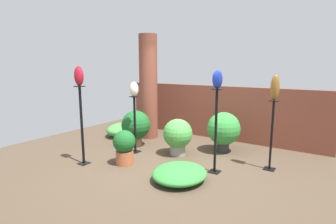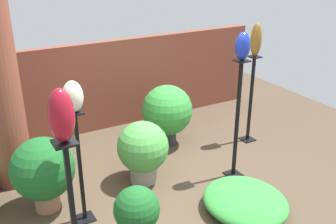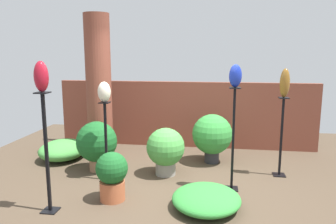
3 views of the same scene
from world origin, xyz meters
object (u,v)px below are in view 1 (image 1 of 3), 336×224
art_vase_cobalt (217,79)px  potted_plant_mid_left (224,129)px  pedestal_cobalt (216,134)px  pedestal_ruby (82,129)px  art_vase_ivory (134,89)px  art_vase_ruby (79,76)px  potted_plant_mid_right (124,146)px  pedestal_bronze (271,138)px  potted_plant_walkway_edge (136,126)px  art_vase_bronze (275,87)px  potted_plant_back_center (178,135)px  brick_pillar (148,87)px  pedestal_ivory (135,127)px

art_vase_cobalt → potted_plant_mid_left: bearing=104.8°
pedestal_cobalt → pedestal_ruby: pedestal_ruby is taller
pedestal_ruby → art_vase_ivory: (0.39, 1.14, 0.72)m
art_vase_ruby → pedestal_cobalt: bearing=24.0°
pedestal_cobalt → potted_plant_mid_right: 1.82m
art_vase_cobalt → art_vase_ruby: 2.61m
pedestal_bronze → potted_plant_walkway_edge: pedestal_bronze is taller
art_vase_bronze → potted_plant_walkway_edge: bearing=-175.9°
art_vase_cobalt → potted_plant_walkway_edge: size_ratio=0.38×
pedestal_cobalt → potted_plant_back_center: 1.21m
art_vase_cobalt → pedestal_bronze: bearing=40.3°
brick_pillar → potted_plant_mid_left: (2.21, -0.08, -0.86)m
pedestal_ruby → art_vase_cobalt: (2.38, 1.06, 0.99)m
pedestal_cobalt → art_vase_ivory: (-2.00, 0.08, 0.72)m
brick_pillar → pedestal_ivory: brick_pillar is taller
art_vase_ivory → art_vase_bronze: art_vase_bronze is taller
pedestal_cobalt → art_vase_ivory: art_vase_ivory is taller
pedestal_ivory → potted_plant_mid_right: 0.80m
pedestal_ruby → art_vase_ruby: art_vase_ruby is taller
pedestal_ivory → art_vase_bronze: (2.82, 0.62, 0.98)m
brick_pillar → pedestal_cobalt: bearing=-27.0°
potted_plant_mid_left → art_vase_ivory: bearing=-145.9°
pedestal_cobalt → brick_pillar: bearing=153.0°
pedestal_bronze → art_vase_bronze: (0.00, 0.00, 0.95)m
pedestal_ruby → potted_plant_mid_left: pedestal_ruby is taller
pedestal_ivory → pedestal_bronze: (2.82, 0.62, 0.02)m
potted_plant_walkway_edge → potted_plant_mid_left: bearing=20.4°
art_vase_ruby → potted_plant_mid_left: 3.31m
pedestal_cobalt → art_vase_cobalt: bearing=0.0°
brick_pillar → potted_plant_back_center: 1.91m
art_vase_ivory → potted_plant_walkway_edge: size_ratio=0.36×
potted_plant_mid_left → potted_plant_back_center: bearing=-135.6°
pedestal_cobalt → art_vase_ruby: 2.81m
art_vase_bronze → potted_plant_back_center: art_vase_bronze is taller
art_vase_ivory → potted_plant_back_center: (0.91, 0.38, -0.99)m
potted_plant_walkway_edge → art_vase_ivory: bearing=-52.1°
pedestal_ruby → potted_plant_mid_right: bearing=32.2°
pedestal_ruby → art_vase_ivory: 1.40m
art_vase_bronze → potted_plant_walkway_edge: 3.31m
potted_plant_mid_right → potted_plant_walkway_edge: size_ratio=0.79×
potted_plant_mid_right → potted_plant_walkway_edge: 1.27m
pedestal_cobalt → potted_plant_mid_right: pedestal_cobalt is taller
pedestal_ivory → potted_plant_mid_left: size_ratio=1.40×
pedestal_cobalt → pedestal_bronze: bearing=40.3°
potted_plant_mid_left → art_vase_bronze: bearing=-24.1°
brick_pillar → art_vase_ivory: (0.53, -1.21, 0.06)m
art_vase_ruby → potted_plant_mid_right: (0.71, 0.44, -1.38)m
potted_plant_mid_left → potted_plant_walkway_edge: bearing=-159.6°
pedestal_ruby → potted_plant_back_center: (1.30, 1.52, -0.28)m
pedestal_cobalt → pedestal_ruby: size_ratio=0.99×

